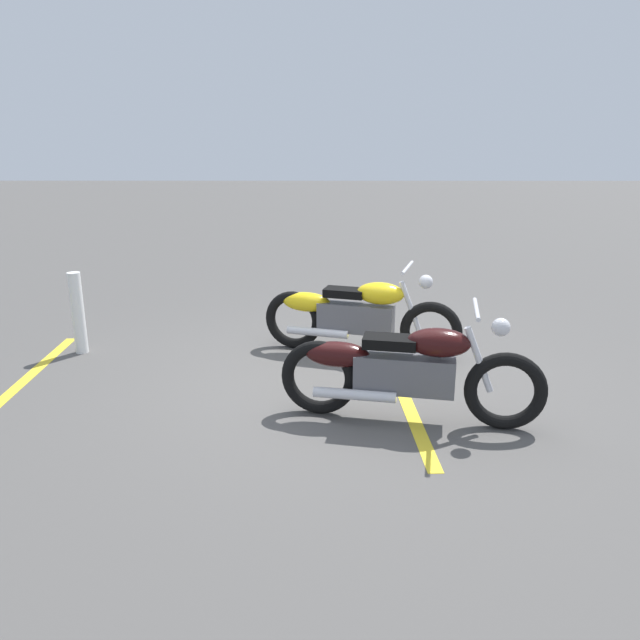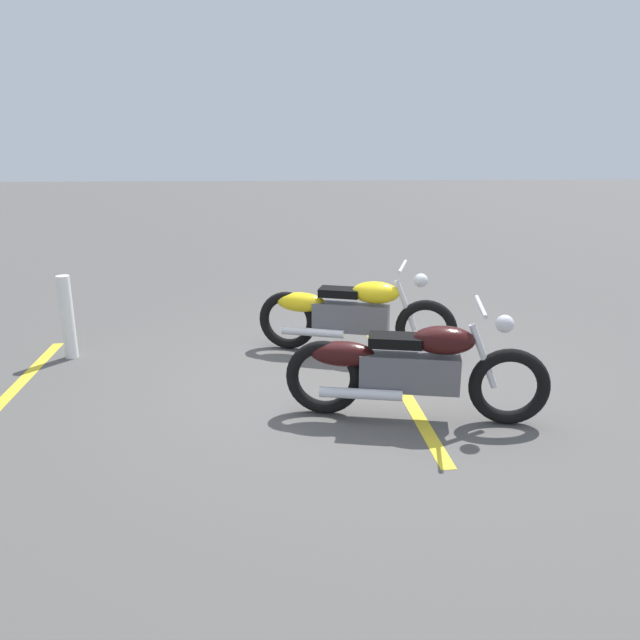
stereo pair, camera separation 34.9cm
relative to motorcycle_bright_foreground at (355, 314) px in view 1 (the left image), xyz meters
The scene contains 6 objects.
ground_plane 0.98m from the motorcycle_bright_foreground, 81.76° to the left, with size 60.00×60.00×0.00m, color #514F4C.
motorcycle_bright_foreground is the anchor object (origin of this frame).
motorcycle_dark_foreground 1.72m from the motorcycle_bright_foreground, 100.75° to the left, with size 2.21×0.69×1.04m.
bollard_post 3.08m from the motorcycle_bright_foreground, ahead, with size 0.14×0.14×0.92m, color white.
parking_stripe_near 1.15m from the motorcycle_bright_foreground, 112.45° to the left, with size 3.20×0.12×0.01m, color yellow.
parking_stripe_mid 3.53m from the motorcycle_bright_foreground, 17.82° to the left, with size 3.20×0.12×0.01m, color yellow.
Camera 1 is at (0.24, 5.65, 2.33)m, focal length 34.46 mm.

